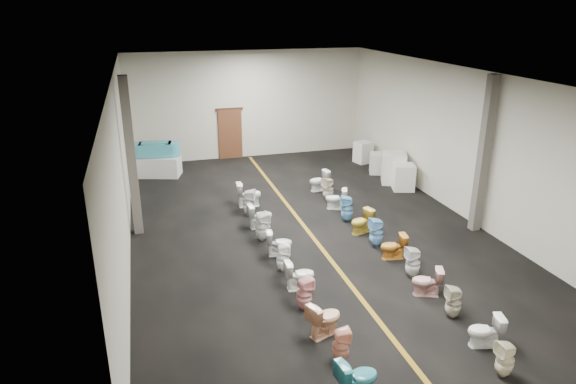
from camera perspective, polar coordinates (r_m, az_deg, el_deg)
name	(u,v)px	position (r m, az deg, el deg)	size (l,w,h in m)	color
floor	(305,227)	(15.30, 1.89, -3.93)	(16.00, 16.00, 0.00)	black
ceiling	(307,73)	(14.09, 2.11, 13.04)	(16.00, 16.00, 0.00)	black
wall_back	(248,105)	(22.09, -4.51, 9.63)	(10.00, 10.00, 0.00)	#BDB9A1
wall_front	(480,302)	(7.92, 20.54, -11.41)	(10.00, 10.00, 0.00)	#BDB9A1
wall_left	(121,169)	(13.88, -18.06, 2.44)	(16.00, 16.00, 0.00)	#BDB9A1
wall_right	(460,142)	(16.73, 18.58, 5.28)	(16.00, 16.00, 0.00)	#BDB9A1
aisle_stripe	(305,227)	(15.30, 1.89, -3.92)	(0.12, 15.60, 0.01)	#876013
back_door	(230,134)	(22.14, -6.43, 6.41)	(1.00, 0.10, 2.10)	#562D19
door_frame	(229,109)	(21.92, -6.55, 9.14)	(1.15, 0.08, 0.10)	#331C11
column_left	(131,158)	(14.83, -17.03, 3.64)	(0.25, 0.25, 4.50)	#59544C
column_right	(483,156)	(15.42, 20.89, 3.80)	(0.25, 0.25, 4.50)	#59544C
display_table	(157,166)	(20.42, -14.35, 2.82)	(1.75, 0.87, 0.78)	silver
bathtub	(155,149)	(20.24, -14.52, 4.66)	(1.85, 0.82, 0.55)	teal
appliance_crate_a	(403,177)	(18.72, 12.71, 1.64)	(0.72, 0.72, 0.93)	silver
appliance_crate_b	(394,168)	(19.33, 11.66, 2.63)	(0.83, 0.83, 1.14)	silver
appliance_crate_c	(379,163)	(20.43, 10.05, 3.16)	(0.69, 0.69, 0.79)	beige
appliance_crate_d	(363,152)	(21.72, 8.35, 4.40)	(0.62, 0.62, 0.88)	silver
toilet_left_0	(357,378)	(9.15, 7.70, -19.79)	(0.42, 0.73, 0.75)	teal
toilet_left_1	(341,345)	(9.86, 5.89, -16.58)	(0.31, 0.32, 0.69)	#F4A78B
toilet_left_2	(324,318)	(10.49, 4.07, -13.83)	(0.42, 0.73, 0.75)	#F3B78C
toilet_left_3	(304,294)	(11.25, 1.83, -11.21)	(0.34, 0.35, 0.76)	pink
toilet_left_4	(300,275)	(12.00, 1.29, -9.20)	(0.39, 0.69, 0.71)	white
toilet_left_5	(283,257)	(12.74, -0.56, -7.27)	(0.33, 0.34, 0.74)	white
toilet_left_6	(279,243)	(13.51, -1.00, -5.70)	(0.39, 0.68, 0.69)	silver
toilet_left_7	(262,227)	(14.33, -2.91, -3.87)	(0.37, 0.38, 0.82)	silver
toilet_left_8	(260,216)	(15.16, -3.13, -2.67)	(0.41, 0.72, 0.74)	white
toilet_left_9	(249,203)	(16.03, -4.37, -1.18)	(0.38, 0.39, 0.85)	silver
toilet_left_10	(249,194)	(16.79, -4.39, -0.26)	(0.45, 0.80, 0.81)	white
toilet_right_0	(505,359)	(10.23, 22.98, -16.73)	(0.32, 0.32, 0.70)	beige
toilet_right_1	(485,331)	(10.86, 21.06, -14.24)	(0.37, 0.66, 0.67)	white
toilet_right_2	(454,302)	(11.52, 17.92, -11.55)	(0.33, 0.34, 0.73)	beige
toilet_right_3	(427,282)	(12.16, 15.18, -9.59)	(0.38, 0.67, 0.68)	#D9A19B
toilet_right_4	(413,262)	(12.82, 13.71, -7.59)	(0.35, 0.36, 0.79)	silver
toilet_right_5	(393,247)	(13.62, 11.62, -5.96)	(0.38, 0.66, 0.68)	orange
toilet_right_6	(376,232)	(14.17, 9.79, -4.44)	(0.37, 0.38, 0.83)	#79B6E4
toilet_right_7	(362,222)	(14.94, 8.19, -3.27)	(0.39, 0.69, 0.71)	gold
toilet_right_8	(347,209)	(15.66, 6.58, -1.84)	(0.37, 0.38, 0.82)	#6DB4DE
toilet_right_9	(336,199)	(16.60, 5.37, -0.74)	(0.39, 0.69, 0.70)	white
toilet_right_10	(328,189)	(17.29, 4.48, 0.34)	(0.36, 0.37, 0.81)	beige
toilet_right_11	(319,181)	(18.21, 3.48, 1.26)	(0.41, 0.72, 0.73)	white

